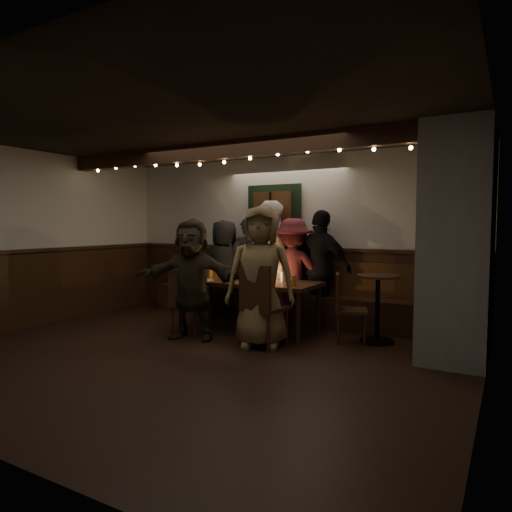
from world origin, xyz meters
The scene contains 13 objects.
room centered at (1.07, 1.42, 1.07)m, with size 6.02×5.01×2.62m.
dining_table centered at (-0.06, 1.40, 0.65)m, with size 1.99×0.85×0.86m.
chair_near_left centered at (-0.64, 0.69, 0.50)m, with size 0.50×0.50×0.89m.
chair_near_right centered at (0.54, 0.65, 0.58)m, with size 0.53×0.53×1.03m.
chair_end centered at (1.34, 1.44, 0.50)m, with size 0.51×0.51×0.88m.
high_top centered at (1.71, 1.62, 0.55)m, with size 0.54×0.54×0.87m.
person_a centered at (-0.93, 2.08, 0.79)m, with size 0.77×0.50×1.58m, color black.
person_b centered at (-0.50, 2.13, 0.81)m, with size 0.59×0.39×1.63m, color black.
person_c centered at (-0.12, 2.10, 0.94)m, with size 0.91×0.71×1.87m, color silver.
person_d centered at (0.31, 2.07, 0.80)m, with size 1.03×0.59×1.60m, color #551B22.
person_e centered at (0.73, 2.17, 0.86)m, with size 1.01×0.42×1.73m, color black.
person_f centered at (-0.47, 0.60, 0.79)m, with size 1.47×0.47×1.59m, color #2D251B.
person_g centered at (0.51, 0.71, 0.87)m, with size 0.85×0.55×1.74m, color olive.
Camera 1 is at (3.19, -4.16, 1.51)m, focal length 32.00 mm.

